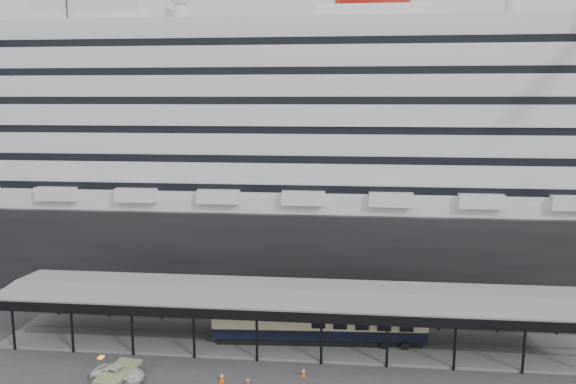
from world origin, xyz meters
name	(u,v)px	position (x,y,z in m)	size (l,w,h in m)	color
ground	(288,367)	(0.00, 0.00, 0.00)	(200.00, 200.00, 0.00)	#363639
cruise_ship	(312,135)	(0.05, 32.00, 18.35)	(130.00, 30.00, 43.90)	black
platform_canopy	(293,320)	(0.00, 5.00, 2.36)	(56.00, 9.18, 5.30)	slate
port_truck	(118,374)	(-13.91, -3.81, 0.62)	(2.04, 4.43, 1.23)	silver
pullman_carriage	(319,320)	(2.49, 5.00, 2.44)	(20.42, 3.76, 19.93)	black
traffic_cone_left	(222,377)	(-5.24, -3.08, 0.40)	(0.42, 0.42, 0.81)	#F25B0D
traffic_cone_mid	(248,381)	(-2.98, -3.44, 0.33)	(0.43, 0.43, 0.67)	#F2380D
traffic_cone_right	(303,372)	(1.48, -1.51, 0.39)	(0.51, 0.51, 0.78)	#DC550C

